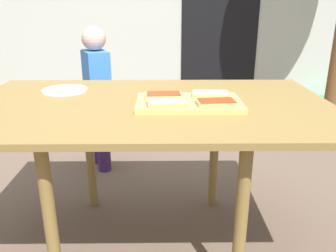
{
  "coord_description": "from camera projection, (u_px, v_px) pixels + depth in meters",
  "views": [
    {
      "loc": [
        0.07,
        -1.42,
        1.11
      ],
      "look_at": [
        0.09,
        0.0,
        0.61
      ],
      "focal_mm": 36.74,
      "sensor_mm": 36.0,
      "label": 1
    }
  ],
  "objects": [
    {
      "name": "ground_plane",
      "position": [
        151.0,
        242.0,
        1.71
      ],
      "size": [
        16.0,
        16.0,
        0.0
      ],
      "primitive_type": "plane",
      "color": "brown"
    },
    {
      "name": "house_door",
      "position": [
        220.0,
        15.0,
        3.99
      ],
      "size": [
        0.9,
        0.02,
        2.0
      ],
      "primitive_type": "cube",
      "color": "black",
      "rests_on": "ground"
    },
    {
      "name": "dining_table",
      "position": [
        148.0,
        117.0,
        1.49
      ],
      "size": [
        1.56,
        0.93,
        0.72
      ],
      "color": "olive",
      "rests_on": "ground"
    },
    {
      "name": "cutting_board",
      "position": [
        189.0,
        103.0,
        1.42
      ],
      "size": [
        0.43,
        0.26,
        0.02
      ],
      "primitive_type": "cube",
      "color": "tan",
      "rests_on": "dining_table"
    },
    {
      "name": "pizza_slice_near_right",
      "position": [
        217.0,
        102.0,
        1.35
      ],
      "size": [
        0.17,
        0.11,
        0.02
      ],
      "color": "tan",
      "rests_on": "cutting_board"
    },
    {
      "name": "pizza_slice_far_left",
      "position": [
        164.0,
        95.0,
        1.46
      ],
      "size": [
        0.16,
        0.1,
        0.02
      ],
      "color": "tan",
      "rests_on": "cutting_board"
    },
    {
      "name": "pizza_slice_far_right",
      "position": [
        211.0,
        94.0,
        1.48
      ],
      "size": [
        0.16,
        0.1,
        0.02
      ],
      "color": "tan",
      "rests_on": "cutting_board"
    },
    {
      "name": "pizza_slice_near_left",
      "position": [
        167.0,
        103.0,
        1.35
      ],
      "size": [
        0.17,
        0.11,
        0.02
      ],
      "color": "tan",
      "rests_on": "cutting_board"
    },
    {
      "name": "plate_white_left",
      "position": [
        65.0,
        90.0,
        1.66
      ],
      "size": [
        0.22,
        0.22,
        0.01
      ],
      "primitive_type": "cylinder",
      "color": "silver",
      "rests_on": "dining_table"
    },
    {
      "name": "child_left",
      "position": [
        97.0,
        92.0,
        2.32
      ],
      "size": [
        0.23,
        0.28,
        0.98
      ],
      "color": "#3E205A",
      "rests_on": "ground"
    },
    {
      "name": "garden_hose_coil",
      "position": [
        325.0,
        101.0,
        4.14
      ],
      "size": [
        0.39,
        0.39,
        0.04
      ],
      "primitive_type": "cylinder",
      "color": "#26C16E",
      "rests_on": "ground"
    }
  ]
}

